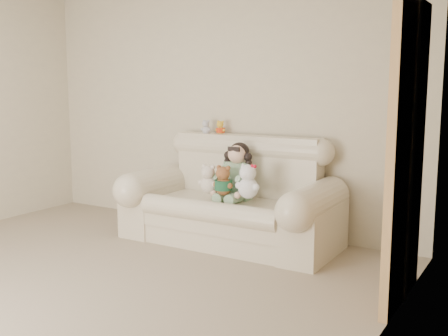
% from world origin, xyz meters
% --- Properties ---
extents(floor, '(5.00, 5.00, 0.00)m').
position_xyz_m(floor, '(0.00, 0.00, 0.00)').
color(floor, '#816F5C').
rests_on(floor, ground).
extents(wall_back, '(4.50, 0.00, 4.50)m').
position_xyz_m(wall_back, '(0.00, 2.50, 1.30)').
color(wall_back, '#C0B499').
rests_on(wall_back, ground).
extents(wall_right, '(0.00, 5.00, 5.00)m').
position_xyz_m(wall_right, '(2.25, 0.00, 1.30)').
color(wall_right, '#C0B499').
rests_on(wall_right, ground).
extents(sofa, '(2.10, 0.95, 1.03)m').
position_xyz_m(sofa, '(0.45, 2.00, 0.52)').
color(sofa, beige).
rests_on(sofa, floor).
extents(door_panel, '(0.06, 0.90, 2.10)m').
position_xyz_m(door_panel, '(2.22, 1.40, 1.05)').
color(door_panel, tan).
rests_on(door_panel, floor).
extents(seated_child, '(0.37, 0.44, 0.57)m').
position_xyz_m(seated_child, '(0.49, 2.08, 0.70)').
color(seated_child, '#307C35').
rests_on(seated_child, sofa).
extents(brown_teddy, '(0.22, 0.17, 0.33)m').
position_xyz_m(brown_teddy, '(0.47, 1.85, 0.67)').
color(brown_teddy, brown).
rests_on(brown_teddy, sofa).
extents(white_cat, '(0.29, 0.25, 0.38)m').
position_xyz_m(white_cat, '(0.74, 1.85, 0.69)').
color(white_cat, white).
rests_on(white_cat, sofa).
extents(cream_teddy, '(0.21, 0.16, 0.33)m').
position_xyz_m(cream_teddy, '(0.31, 1.85, 0.66)').
color(cream_teddy, beige).
rests_on(cream_teddy, sofa).
extents(yellow_mini_bear, '(0.13, 0.12, 0.18)m').
position_xyz_m(yellow_mini_bear, '(0.12, 2.37, 1.10)').
color(yellow_mini_bear, gold).
rests_on(yellow_mini_bear, sofa).
extents(grey_mini_plush, '(0.14, 0.13, 0.19)m').
position_xyz_m(grey_mini_plush, '(-0.03, 2.34, 1.10)').
color(grey_mini_plush, silver).
rests_on(grey_mini_plush, sofa).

